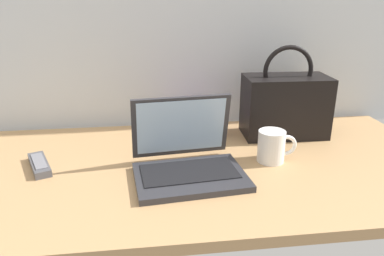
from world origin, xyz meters
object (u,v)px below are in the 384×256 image
Objects in this scene: laptop at (187,158)px; book_stack at (196,125)px; handbag at (285,105)px; remote_control_near at (39,164)px; coffee_mug at (272,146)px.

laptop reaches higher than book_stack.
handbag is 0.34m from book_stack.
handbag is (0.39, 0.27, 0.07)m from laptop.
remote_control_near is at bearing 168.83° from laptop.
coffee_mug is at bearing -52.53° from book_stack.
book_stack is at bearing 127.47° from coffee_mug.
laptop is 2.00× the size of remote_control_near.
book_stack is (0.07, 0.31, -0.01)m from laptop.
coffee_mug reaches higher than book_stack.
remote_control_near is (-0.71, 0.04, -0.04)m from coffee_mug.
handbag is at bearing 61.66° from coffee_mug.
handbag is at bearing 34.26° from laptop.
coffee_mug is 0.38× the size of handbag.
book_stack is at bearing 24.04° from remote_control_near.
handbag is (0.12, 0.22, 0.06)m from coffee_mug.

